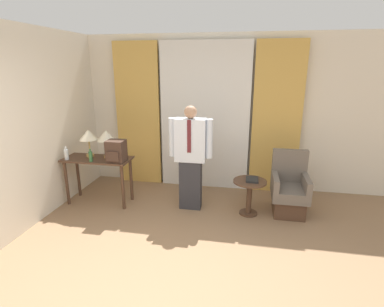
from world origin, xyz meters
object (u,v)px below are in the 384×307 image
(table_lamp_left, at_px, (88,136))
(bottle_by_lamp, at_px, (91,156))
(desk, at_px, (98,166))
(book, at_px, (252,180))
(backpack, at_px, (116,151))
(armchair, at_px, (289,191))
(side_table, at_px, (249,191))
(person, at_px, (191,155))
(table_lamp_right, at_px, (106,136))
(bottle_near_edge, at_px, (66,154))

(table_lamp_left, relative_size, bottle_by_lamp, 2.24)
(bottle_by_lamp, bearing_deg, desk, 85.87)
(table_lamp_left, distance_m, book, 2.64)
(bottle_by_lamp, xyz_separation_m, backpack, (0.39, 0.08, 0.08))
(armchair, xyz_separation_m, book, (-0.56, -0.15, 0.21))
(table_lamp_left, distance_m, armchair, 3.24)
(desk, xyz_separation_m, table_lamp_left, (-0.15, 0.07, 0.48))
(side_table, bearing_deg, desk, -179.38)
(person, bearing_deg, armchair, 4.72)
(table_lamp_right, distance_m, person, 1.37)
(desk, height_order, bottle_near_edge, bottle_near_edge)
(desk, bearing_deg, backpack, -13.46)
(desk, distance_m, bottle_by_lamp, 0.28)
(table_lamp_left, xyz_separation_m, person, (1.65, 0.01, -0.23))
(side_table, bearing_deg, bottle_by_lamp, -175.37)
(bottle_by_lamp, bearing_deg, armchair, 6.93)
(side_table, bearing_deg, bottle_near_edge, -176.53)
(table_lamp_right, xyz_separation_m, bottle_by_lamp, (-0.16, -0.24, -0.26))
(desk, relative_size, table_lamp_right, 2.43)
(side_table, relative_size, book, 2.24)
(side_table, bearing_deg, person, 177.06)
(table_lamp_left, relative_size, backpack, 1.34)
(backpack, bearing_deg, person, 8.18)
(side_table, bearing_deg, backpack, -176.74)
(backpack, relative_size, side_table, 0.61)
(book, bearing_deg, table_lamp_right, 179.36)
(table_lamp_left, height_order, armchair, table_lamp_left)
(bottle_near_edge, xyz_separation_m, armchair, (3.43, 0.34, -0.50))
(desk, relative_size, book, 4.47)
(desk, height_order, backpack, backpack)
(bottle_by_lamp, height_order, armchair, bottle_by_lamp)
(table_lamp_left, height_order, person, person)
(backpack, xyz_separation_m, side_table, (2.03, 0.12, -0.55))
(table_lamp_right, distance_m, book, 2.34)
(bottle_near_edge, relative_size, person, 0.13)
(desk, relative_size, armchair, 1.14)
(bottle_near_edge, xyz_separation_m, book, (2.87, 0.19, -0.29))
(bottle_near_edge, bearing_deg, backpack, 3.99)
(bottle_near_edge, bearing_deg, bottle_by_lamp, -3.18)
(armchair, xyz_separation_m, side_table, (-0.59, -0.17, 0.02))
(bottle_by_lamp, relative_size, side_table, 0.37)
(bottle_by_lamp, distance_m, side_table, 2.47)
(person, bearing_deg, backpack, -171.82)
(backpack, distance_m, armchair, 2.70)
(bottle_by_lamp, bearing_deg, book, 4.92)
(bottle_near_edge, distance_m, person, 1.95)
(table_lamp_right, relative_size, person, 0.27)
(desk, distance_m, table_lamp_left, 0.51)
(table_lamp_left, distance_m, person, 1.67)
(table_lamp_right, bearing_deg, side_table, -1.03)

